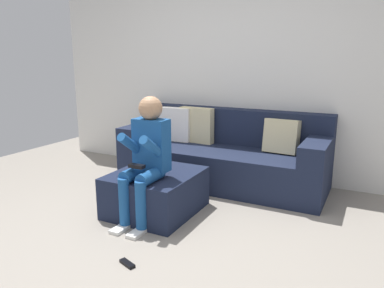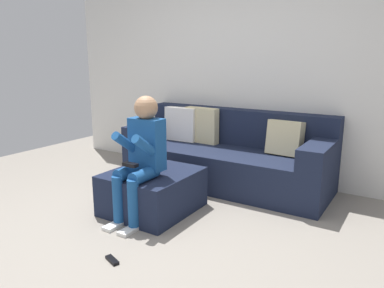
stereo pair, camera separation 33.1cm
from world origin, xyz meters
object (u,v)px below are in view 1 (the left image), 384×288
Objects in this scene: ottoman at (156,192)px; couch_sectional at (223,155)px; remote_near_ottoman at (127,263)px; person_seated at (146,153)px; remote_by_storage_bin at (101,203)px.

couch_sectional is at bearing 77.82° from ottoman.
remote_near_ottoman is (0.09, -2.01, -0.32)m from couch_sectional.
person_seated reaches higher than ottoman.
remote_near_ottoman is (0.33, -0.90, -0.18)m from ottoman.
person_seated reaches higher than couch_sectional.
couch_sectional is at bearing 80.96° from person_seated.
remote_near_ottoman is at bearing -7.53° from remote_by_storage_bin.
remote_near_ottoman and remote_by_storage_bin have the same top height.
remote_by_storage_bin is (-0.93, 0.81, 0.00)m from remote_near_ottoman.
couch_sectional is 2.10× the size of person_seated.
remote_near_ottoman is 0.71× the size of remote_by_storage_bin.
ottoman is at bearing 129.98° from remote_near_ottoman.
remote_near_ottoman is at bearing -70.13° from ottoman.
ottoman is 5.88× the size of remote_near_ottoman.
ottoman is 0.64m from remote_by_storage_bin.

